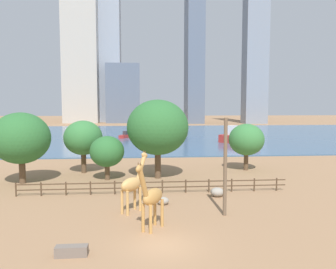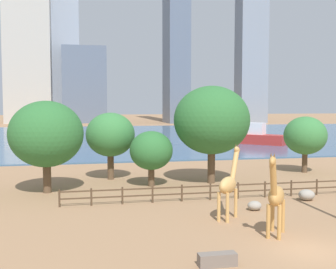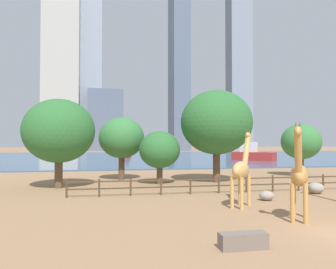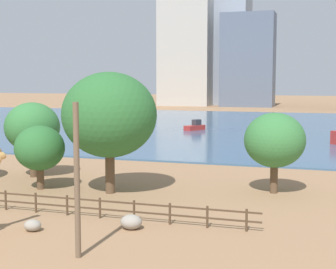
% 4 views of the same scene
% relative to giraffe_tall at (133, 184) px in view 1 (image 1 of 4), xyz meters
% --- Properties ---
extents(ground_plane, '(400.00, 400.00, 0.00)m').
position_rel_giraffe_tall_xyz_m(ground_plane, '(2.00, 73.36, -2.25)').
color(ground_plane, '#9E7551').
extents(harbor_water, '(180.00, 86.00, 0.20)m').
position_rel_giraffe_tall_xyz_m(harbor_water, '(2.00, 70.36, -2.15)').
color(harbor_water, '#3D6084').
rests_on(harbor_water, ground).
extents(giraffe_tall, '(2.49, 2.72, 4.81)m').
position_rel_giraffe_tall_xyz_m(giraffe_tall, '(0.00, 0.00, 0.00)').
color(giraffe_tall, tan).
rests_on(giraffe_tall, ground).
extents(giraffe_companion, '(2.21, 2.85, 4.92)m').
position_rel_giraffe_tall_xyz_m(giraffe_companion, '(1.36, -4.00, 0.04)').
color(giraffe_companion, '#C18C47').
rests_on(giraffe_companion, ground).
extents(utility_pole, '(0.28, 0.28, 7.55)m').
position_rel_giraffe_tall_xyz_m(utility_pole, '(7.10, -1.46, 1.52)').
color(utility_pole, brown).
rests_on(utility_pole, ground).
extents(boulder_near_fence, '(1.00, 0.88, 0.66)m').
position_rel_giraffe_tall_xyz_m(boulder_near_fence, '(2.54, 1.68, -1.92)').
color(boulder_near_fence, gray).
rests_on(boulder_near_fence, ground).
extents(boulder_by_pole, '(1.27, 1.13, 0.85)m').
position_rel_giraffe_tall_xyz_m(boulder_by_pole, '(7.76, 3.76, -1.83)').
color(boulder_by_pole, gray).
rests_on(boulder_by_pole, ground).
extents(feeding_trough, '(1.80, 0.60, 0.60)m').
position_rel_giraffe_tall_xyz_m(feeding_trough, '(-3.25, -7.58, -1.95)').
color(feeding_trough, '#72665B').
rests_on(feeding_trough, ground).
extents(enclosure_fence, '(26.12, 0.14, 1.30)m').
position_rel_giraffe_tall_xyz_m(enclosure_fence, '(1.83, 5.36, -1.49)').
color(enclosure_fence, '#4C3826').
rests_on(enclosure_fence, ground).
extents(tree_left_large, '(3.93, 3.93, 5.04)m').
position_rel_giraffe_tall_xyz_m(tree_left_large, '(-3.18, 11.78, 1.00)').
color(tree_left_large, brown).
rests_on(tree_left_large, ground).
extents(tree_center_broad, '(7.15, 7.15, 9.20)m').
position_rel_giraffe_tall_xyz_m(tree_center_broad, '(2.65, 12.17, 3.71)').
color(tree_center_broad, brown).
rests_on(tree_center_broad, ground).
extents(tree_right_tall, '(4.84, 4.84, 6.64)m').
position_rel_giraffe_tall_xyz_m(tree_right_tall, '(-6.57, 16.11, 2.18)').
color(tree_right_tall, brown).
rests_on(tree_right_tall, ground).
extents(tree_left_small, '(4.62, 4.62, 6.14)m').
position_rel_giraffe_tall_xyz_m(tree_left_small, '(14.52, 16.01, 1.78)').
color(tree_left_small, brown).
rests_on(tree_left_small, ground).
extents(tree_right_small, '(6.20, 6.20, 7.77)m').
position_rel_giraffe_tall_xyz_m(tree_right_small, '(-12.27, 10.77, 2.71)').
color(tree_right_small, brown).
rests_on(tree_right_small, ground).
extents(boat_ferry, '(8.35, 8.53, 3.86)m').
position_rel_giraffe_tall_xyz_m(boat_ferry, '(22.38, 45.54, -0.74)').
color(boat_ferry, '#B22D28').
rests_on(boat_ferry, harbor_water).
extents(boat_sailboat, '(3.03, 4.24, 1.76)m').
position_rel_giraffe_tall_xyz_m(boat_sailboat, '(-3.46, 60.35, -1.46)').
color(boat_sailboat, '#B22D28').
rests_on(boat_sailboat, harbor_water).
extents(skyline_tower_needle, '(8.23, 15.07, 108.44)m').
position_rel_giraffe_tall_xyz_m(skyline_tower_needle, '(27.53, 137.96, 51.96)').
color(skyline_tower_needle, slate).
rests_on(skyline_tower_needle, ground).
extents(skyline_block_central, '(16.96, 9.09, 29.93)m').
position_rel_giraffe_tall_xyz_m(skyline_block_central, '(-8.15, 143.99, 12.71)').
color(skyline_block_central, slate).
rests_on(skyline_block_central, ground).
extents(skyline_tower_glass, '(17.36, 14.12, 86.78)m').
position_rel_giraffe_tall_xyz_m(skyline_tower_glass, '(-29.35, 147.08, 41.14)').
color(skyline_tower_glass, '#B7B2A8').
rests_on(skyline_tower_glass, ground).
extents(skyline_block_left, '(10.90, 8.57, 82.66)m').
position_rel_giraffe_tall_xyz_m(skyline_block_left, '(56.60, 132.07, 39.08)').
color(skyline_block_left, gray).
rests_on(skyline_block_left, ground).
extents(skyline_block_right, '(16.41, 14.78, 95.29)m').
position_rel_giraffe_tall_xyz_m(skyline_block_right, '(-18.14, 156.32, 45.39)').
color(skyline_block_right, '#939EAD').
rests_on(skyline_block_right, ground).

